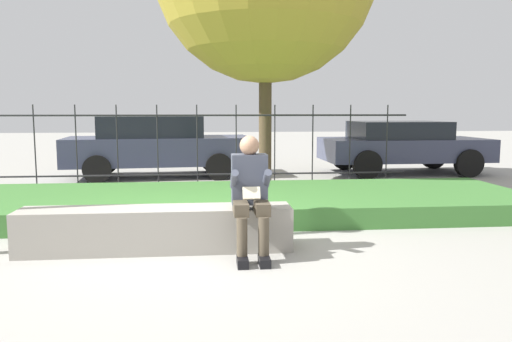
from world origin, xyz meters
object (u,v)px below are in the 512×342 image
stone_bench (157,231)px  car_parked_right (402,145)px  car_parked_center (157,145)px  person_seated_reader (250,191)px

stone_bench → car_parked_right: car_parked_right is taller
stone_bench → car_parked_center: (-0.60, 6.29, 0.53)m
car_parked_right → car_parked_center: size_ratio=0.91×
person_seated_reader → car_parked_right: size_ratio=0.32×
car_parked_center → car_parked_right: bearing=-4.4°
stone_bench → car_parked_right: 8.29m
stone_bench → person_seated_reader: person_seated_reader is taller
stone_bench → person_seated_reader: 1.16m
stone_bench → car_parked_right: bearing=49.9°
person_seated_reader → car_parked_center: 6.77m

